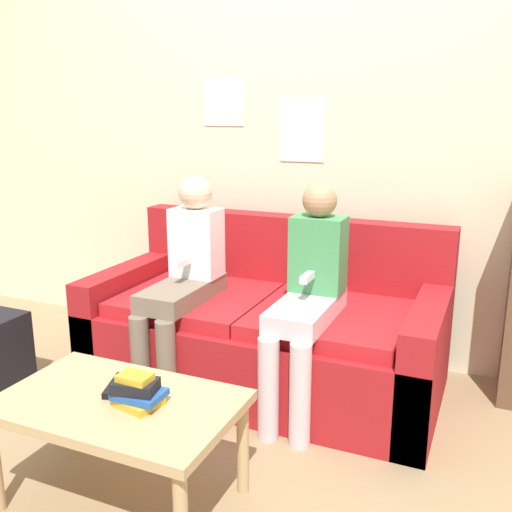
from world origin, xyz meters
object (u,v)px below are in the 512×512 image
person_left (184,275)px  tv_remote (115,385)px  couch (267,331)px  coffee_table (119,412)px  person_right (308,292)px

person_left → tv_remote: (0.19, -0.81, -0.17)m
person_left → couch: bearing=29.7°
coffee_table → person_right: size_ratio=0.79×
couch → tv_remote: (-0.17, -1.01, 0.14)m
coffee_table → couch: bearing=84.1°
person_left → person_right: size_ratio=1.00×
couch → person_left: bearing=-150.3°
tv_remote → couch: bearing=61.9°
person_right → coffee_table: bearing=-114.3°
couch → person_right: size_ratio=1.65×
tv_remote → person_right: bearing=42.2°
coffee_table → person_left: person_left is taller
couch → person_right: bearing=-36.1°
person_left → person_right: (0.64, -0.00, -0.01)m
couch → person_left: (-0.36, -0.20, 0.31)m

